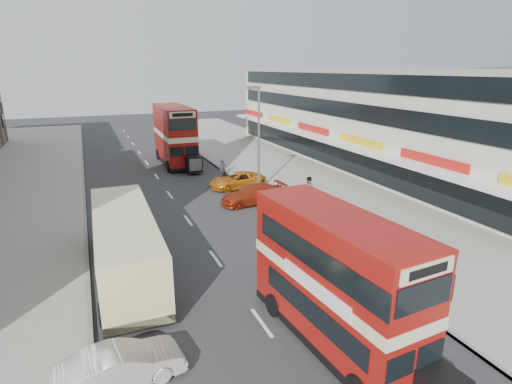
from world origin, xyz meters
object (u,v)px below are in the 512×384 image
bus_second (175,135)px  bus_main (336,280)px  street_lamp (258,132)px  coach (125,242)px  cyclist (223,176)px  car_left_front (120,367)px  pedestrian_near (308,190)px  car_right_a (253,194)px  car_right_b (237,180)px

bus_second → bus_main: bearing=89.2°
street_lamp → coach: 15.04m
bus_second → cyclist: 9.50m
bus_second → car_left_front: 30.92m
street_lamp → pedestrian_near: bearing=-62.0°
pedestrian_near → car_right_a: bearing=-45.5°
cyclist → street_lamp: bearing=-60.2°
bus_main → car_right_a: bus_main is taller
street_lamp → car_left_front: bearing=-124.3°
street_lamp → cyclist: 5.64m
car_right_b → car_right_a: bearing=-10.6°
car_right_a → cyclist: bearing=-178.9°
car_right_b → coach: bearing=-46.1°
cyclist → car_right_a: bearing=-83.2°
bus_second → pedestrian_near: (5.95, -16.55, -1.82)m
bus_second → cyclist: bus_second is taller
street_lamp → car_right_a: size_ratio=1.71×
bus_main → car_left_front: (-7.19, 0.64, -1.79)m
car_right_a → bus_second: bearing=-173.3°
car_right_b → cyclist: 1.76m
coach → pedestrian_near: bearing=25.0°
car_right_b → car_left_front: bearing=-35.7°
street_lamp → car_right_a: bearing=-119.5°
pedestrian_near → cyclist: size_ratio=0.94×
street_lamp → pedestrian_near: 5.91m
bus_second → car_right_a: bus_second is taller
coach → car_left_front: coach is taller
bus_main → bus_second: 30.43m
coach → car_left_front: size_ratio=2.66×
car_right_a → car_right_b: bearing=173.3°
coach → bus_second: bearing=73.3°
car_right_b → cyclist: (-0.68, 1.63, 0.06)m
coach → pedestrian_near: (13.01, 5.85, -0.50)m
street_lamp → pedestrian_near: street_lamp is taller
street_lamp → coach: bearing=-137.5°
bus_main → bus_second: (0.81, 30.42, 0.50)m
car_right_b → bus_main: bearing=-16.5°
pedestrian_near → cyclist: (-3.91, 7.56, -0.42)m
bus_second → car_left_front: size_ratio=2.61×
bus_main → car_left_front: bus_main is taller
street_lamp → bus_second: (-3.78, 12.47, -1.85)m
car_right_b → pedestrian_near: pedestrian_near is taller
car_left_front → cyclist: 23.08m
bus_second → street_lamp: bearing=107.6°
car_left_front → pedestrian_near: pedestrian_near is taller
bus_main → car_left_front: 7.44m
car_right_a → pedestrian_near: size_ratio=2.48×
bus_main → pedestrian_near: 15.48m
car_left_front → car_right_b: (10.73, 19.15, -0.00)m
car_left_front → car_right_a: bearing=-42.7°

